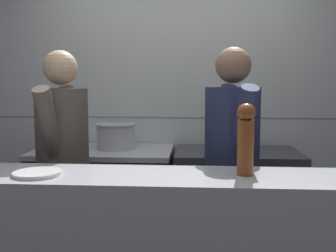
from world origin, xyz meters
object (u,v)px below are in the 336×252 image
object	(u,v)px
chef_sous	(232,167)
chef_head_cook	(63,164)
pepper_mill	(246,138)
stock_pot	(116,136)
plated_dish_main	(37,173)
oven_range	(105,202)

from	to	relation	value
chef_sous	chef_head_cook	bearing A→B (deg)	167.06
pepper_mill	chef_sous	distance (m)	0.62
stock_pot	chef_head_cook	world-z (taller)	chef_head_cook
chef_head_cook	plated_dish_main	bearing A→B (deg)	-79.96
stock_pot	chef_sous	world-z (taller)	chef_sous
stock_pot	plated_dish_main	distance (m)	1.40
oven_range	plated_dish_main	world-z (taller)	plated_dish_main
plated_dish_main	chef_head_cook	bearing A→B (deg)	98.87
stock_pot	chef_head_cook	xyz separation A→B (m)	(-0.20, -0.73, -0.10)
pepper_mill	oven_range	bearing A→B (deg)	127.74
pepper_mill	chef_head_cook	distance (m)	1.29
chef_sous	plated_dish_main	bearing A→B (deg)	-158.72
oven_range	stock_pot	size ratio (longest dim) A/B	3.41
stock_pot	chef_sous	bearing A→B (deg)	-40.43
chef_sous	stock_pot	bearing A→B (deg)	128.09
oven_range	chef_head_cook	xyz separation A→B (m)	(-0.11, -0.70, 0.47)
stock_pot	pepper_mill	size ratio (longest dim) A/B	0.95
plated_dish_main	chef_sous	size ratio (longest dim) A/B	0.14
pepper_mill	chef_sous	bearing A→B (deg)	91.22
plated_dish_main	chef_head_cook	xyz separation A→B (m)	(-0.10, 0.67, -0.10)
stock_pot	pepper_mill	bearing A→B (deg)	-55.66
stock_pot	chef_sous	xyz separation A→B (m)	(0.89, -0.76, -0.09)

